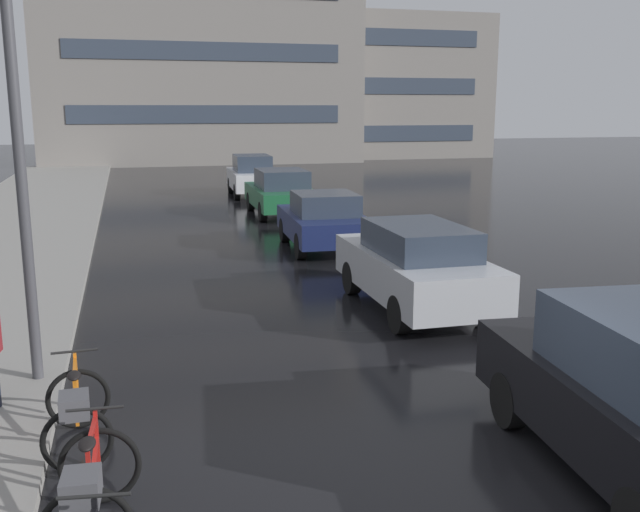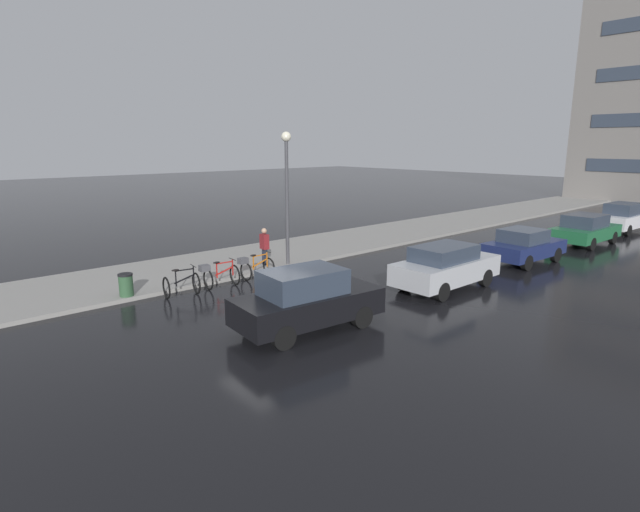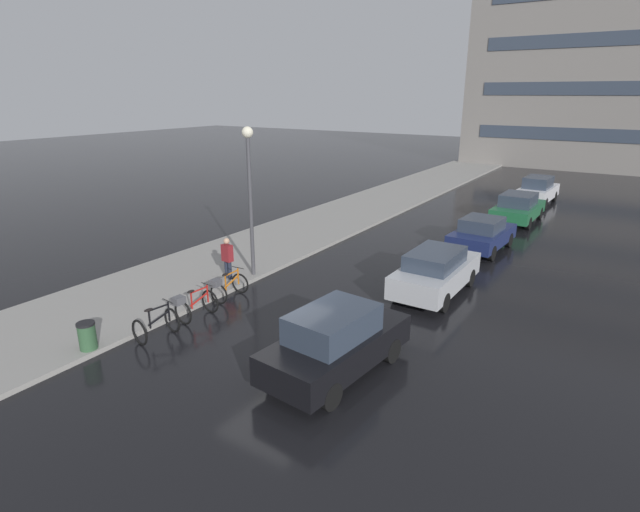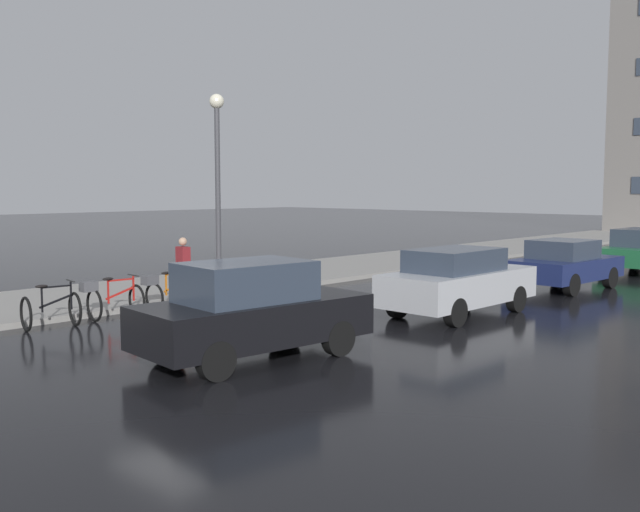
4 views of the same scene
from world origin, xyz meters
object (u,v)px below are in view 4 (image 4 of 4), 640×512
Objects in this scene: bicycle_nearest at (51,310)px; pedestrian at (183,265)px; streetlamp at (218,165)px; bicycle_second at (110,298)px; car_silver at (458,281)px; bicycle_third at (167,290)px; car_black at (252,311)px; car_navy at (564,264)px.

pedestrian is at bearing 107.11° from bicycle_nearest.
streetlamp is (0.47, 0.84, 2.67)m from pedestrian.
bicycle_nearest is at bearing -88.83° from bicycle_second.
streetlamp reaches higher than car_silver.
bicycle_third is at bearing 94.45° from bicycle_nearest.
bicycle_nearest is 0.21× the size of streetlamp.
car_black reaches higher than car_navy.
bicycle_third is 5.75m from car_black.
car_black is at bearing -2.83° from bicycle_second.
car_black is (5.19, -0.26, 0.36)m from bicycle_second.
car_silver is 7.16m from streetlamp.
streetlamp is at bearing 106.61° from bicycle_third.
bicycle_third is (-0.24, 3.10, 0.08)m from bicycle_nearest.
pedestrian is at bearing -126.58° from car_navy.
car_black is at bearing -26.26° from pedestrian.
bicycle_second is 4.97m from streetlamp.
bicycle_second is 0.33× the size of car_silver.
car_black reaches higher than pedestrian.
car_navy is 10.53m from streetlamp.
bicycle_nearest reaches higher than bicycle_third.
car_navy reaches higher than bicycle_nearest.
bicycle_third is 11.57m from car_navy.
car_silver is at bearing 88.24° from car_black.
bicycle_third is at bearing -73.39° from streetlamp.
bicycle_third is 7.06m from car_silver.
bicycle_nearest is 14.28m from car_navy.
bicycle_nearest is 0.27× the size of car_black.
car_black reaches higher than bicycle_third.
car_silver is 1.08× the size of car_navy.
bicycle_nearest is at bearing -111.63° from car_navy.
car_navy is (0.10, 12.12, -0.12)m from car_black.
bicycle_nearest is 0.82× the size of bicycle_third.
bicycle_third is 0.26× the size of streetlamp.
streetlamp is at bearing 60.43° from pedestrian.
bicycle_second is 0.36× the size of car_navy.
car_silver reaches higher than bicycle_nearest.
bicycle_nearest is 1.42m from bicycle_second.
car_navy is at bearing 68.37° from bicycle_nearest.
bicycle_third is at bearing -118.41° from car_navy.
car_black reaches higher than car_silver.
pedestrian reaches higher than bicycle_nearest.
car_navy is at bearing 61.59° from bicycle_third.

